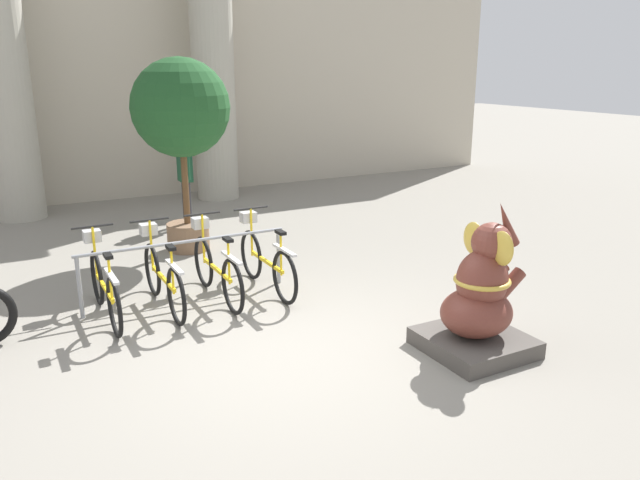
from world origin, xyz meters
TOP-DOWN VIEW (x-y plane):
  - ground_plane at (0.00, 0.00)m, footprint 60.00×60.00m
  - building_facade at (0.00, 8.60)m, footprint 20.00×0.20m
  - column_left at (-1.97, 7.60)m, footprint 1.11×1.11m
  - column_right at (1.97, 7.60)m, footprint 1.11×1.11m
  - bike_rack at (-0.45, 1.95)m, footprint 2.62×0.05m
  - bicycle_0 at (-1.46, 1.82)m, footprint 0.48×1.75m
  - bicycle_1 at (-0.78, 1.81)m, footprint 0.48×1.75m
  - bicycle_2 at (-0.11, 1.81)m, footprint 0.48×1.75m
  - bicycle_3 at (0.56, 1.80)m, footprint 0.48×1.75m
  - elephant_statue at (1.75, -0.88)m, footprint 0.99×0.99m
  - person_pedestrian at (0.67, 5.60)m, footprint 0.22×0.47m
  - potted_tree at (0.21, 4.06)m, footprint 1.49×1.49m

SIDE VIEW (x-z plane):
  - ground_plane at x=0.00m, z-range 0.00..0.00m
  - bicycle_0 at x=-1.46m, z-range -0.10..0.91m
  - bicycle_1 at x=-0.78m, z-range -0.10..0.91m
  - bicycle_2 at x=-0.11m, z-range -0.10..0.91m
  - bicycle_3 at x=0.56m, z-range -0.10..0.91m
  - elephant_statue at x=1.75m, z-range -0.26..1.32m
  - bike_rack at x=-0.45m, z-range 0.19..0.96m
  - person_pedestrian at x=0.67m, z-range 0.16..1.81m
  - potted_tree at x=0.21m, z-range 0.63..3.59m
  - column_left at x=-1.97m, z-range 0.04..5.20m
  - column_right at x=1.97m, z-range 0.04..5.20m
  - building_facade at x=0.00m, z-range 0.00..6.00m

